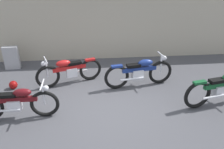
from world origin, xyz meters
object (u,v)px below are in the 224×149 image
object	(u,v)px
motorcycle_green	(222,88)
helmet	(13,85)
stone_marker	(12,58)
motorcycle_blue	(140,72)
motorcycle_red	(69,71)
motorcycle_maroon	(17,103)

from	to	relation	value
motorcycle_green	helmet	bearing A→B (deg)	154.97
stone_marker	motorcycle_blue	xyz separation A→B (m)	(4.29, -1.73, 0.06)
motorcycle_red	motorcycle_green	bearing A→B (deg)	141.16
motorcycle_green	motorcycle_blue	bearing A→B (deg)	136.98
motorcycle_maroon	motorcycle_blue	distance (m)	3.56
helmet	motorcycle_green	bearing A→B (deg)	-13.37
helmet	motorcycle_red	bearing A→B (deg)	5.49
helmet	motorcycle_green	world-z (taller)	motorcycle_green
motorcycle_maroon	helmet	bearing A→B (deg)	109.27
stone_marker	motorcycle_blue	bearing A→B (deg)	-21.91
motorcycle_red	motorcycle_maroon	distance (m)	2.05
stone_marker	motorcycle_maroon	world-z (taller)	motorcycle_maroon
stone_marker	motorcycle_blue	distance (m)	4.62
stone_marker	motorcycle_blue	world-z (taller)	motorcycle_blue
motorcycle_blue	helmet	bearing A→B (deg)	168.43
stone_marker	motorcycle_green	size ratio (longest dim) A/B	0.38
motorcycle_maroon	motorcycle_green	bearing A→B (deg)	0.72
motorcycle_green	motorcycle_maroon	world-z (taller)	motorcycle_green
stone_marker	motorcycle_blue	size ratio (longest dim) A/B	0.38
motorcycle_maroon	motorcycle_blue	bearing A→B (deg)	21.60
motorcycle_maroon	stone_marker	bearing A→B (deg)	106.95
helmet	motorcycle_red	distance (m)	1.74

